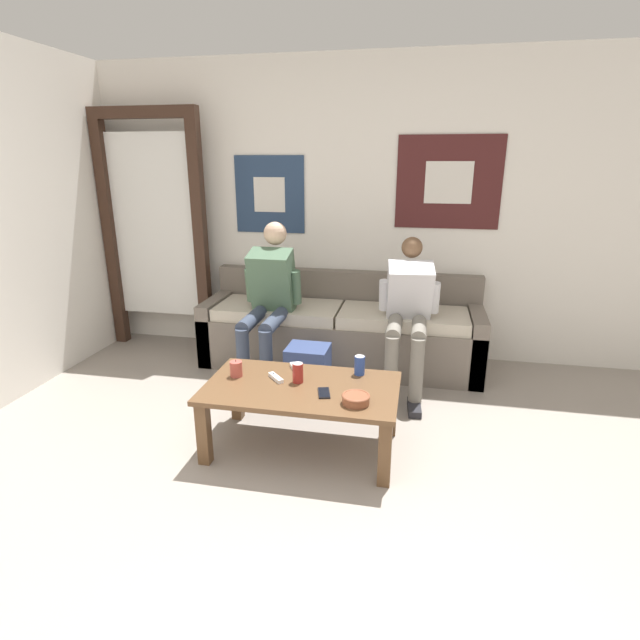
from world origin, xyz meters
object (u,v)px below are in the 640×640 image
(coffee_table, at_px, (302,396))
(drink_can_red, at_px, (298,373))
(game_controller_near_right, at_px, (295,368))
(cell_phone, at_px, (324,393))
(pillar_candle, at_px, (236,369))
(couch, at_px, (341,332))
(person_seated_teen, at_px, (408,310))
(drink_can_blue, at_px, (360,365))
(person_seated_adult, at_px, (269,296))
(ceramic_bowl, at_px, (356,398))
(game_controller_near_left, at_px, (276,378))
(backpack, at_px, (308,374))

(coffee_table, relative_size, drink_can_red, 9.38)
(coffee_table, height_order, game_controller_near_right, game_controller_near_right)
(cell_phone, bearing_deg, pillar_candle, 167.07)
(couch, height_order, person_seated_teen, person_seated_teen)
(coffee_table, relative_size, pillar_candle, 10.59)
(couch, height_order, pillar_candle, couch)
(pillar_candle, height_order, drink_can_blue, drink_can_blue)
(couch, xyz_separation_m, person_seated_teen, (0.57, -0.36, 0.34))
(coffee_table, bearing_deg, person_seated_adult, 116.66)
(couch, height_order, ceramic_bowl, couch)
(game_controller_near_left, bearing_deg, coffee_table, -17.22)
(coffee_table, distance_m, backpack, 0.69)
(pillar_candle, relative_size, drink_can_red, 0.89)
(couch, height_order, drink_can_blue, couch)
(coffee_table, relative_size, backpack, 2.85)
(ceramic_bowl, xyz_separation_m, pillar_candle, (-0.78, 0.22, 0.02))
(cell_phone, bearing_deg, person_seated_teen, 68.66)
(drink_can_red, bearing_deg, pillar_candle, 178.72)
(drink_can_blue, distance_m, game_controller_near_right, 0.42)
(person_seated_adult, distance_m, drink_can_blue, 1.17)
(person_seated_adult, height_order, cell_phone, person_seated_adult)
(ceramic_bowl, bearing_deg, backpack, 119.35)
(game_controller_near_left, height_order, game_controller_near_right, same)
(game_controller_near_right, bearing_deg, drink_can_red, -69.94)
(person_seated_adult, bearing_deg, pillar_candle, -85.25)
(backpack, bearing_deg, game_controller_near_right, -88.00)
(person_seated_adult, xyz_separation_m, drink_can_red, (0.48, -0.98, -0.19))
(couch, bearing_deg, drink_can_blue, -75.35)
(person_seated_teen, relative_size, drink_can_red, 9.25)
(person_seated_adult, distance_m, ceramic_bowl, 1.49)
(pillar_candle, height_order, drink_can_red, drink_can_red)
(couch, height_order, backpack, couch)
(person_seated_adult, relative_size, game_controller_near_left, 9.61)
(backpack, relative_size, pillar_candle, 3.72)
(drink_can_red, relative_size, game_controller_near_right, 0.87)
(person_seated_teen, distance_m, drink_can_blue, 0.85)
(couch, relative_size, drink_can_red, 19.09)
(game_controller_near_right, bearing_deg, game_controller_near_left, -114.25)
(person_seated_teen, relative_size, ceramic_bowl, 7.14)
(couch, height_order, drink_can_red, couch)
(couch, bearing_deg, ceramic_bowl, -77.95)
(backpack, distance_m, drink_can_red, 0.69)
(coffee_table, bearing_deg, drink_can_red, 127.70)
(person_seated_adult, distance_m, drink_can_red, 1.11)
(ceramic_bowl, height_order, drink_can_red, drink_can_red)
(couch, distance_m, pillar_candle, 1.43)
(drink_can_red, bearing_deg, ceramic_bowl, -28.59)
(game_controller_near_right, relative_size, cell_phone, 0.96)
(coffee_table, bearing_deg, person_seated_teen, 60.47)
(pillar_candle, bearing_deg, backpack, 62.37)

